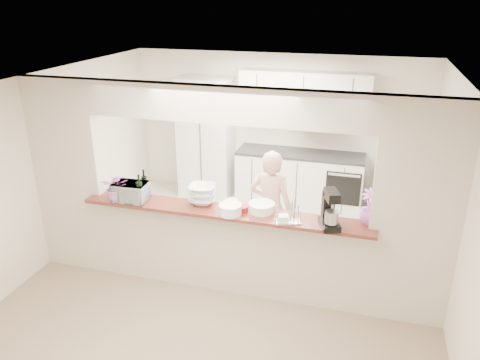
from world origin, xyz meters
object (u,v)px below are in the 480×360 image
at_px(refrigerator, 401,168).
at_px(stand_mixer, 330,211).
at_px(toaster_oven, 130,192).
at_px(person, 270,208).

relative_size(refrigerator, stand_mixer, 3.99).
relative_size(refrigerator, toaster_oven, 4.17).
bearing_deg(refrigerator, stand_mixer, -107.09).
distance_m(refrigerator, person, 2.50).
distance_m(refrigerator, toaster_oven, 4.23).
bearing_deg(toaster_oven, refrigerator, 38.01).
bearing_deg(refrigerator, person, -132.36).
bearing_deg(stand_mixer, person, 131.55).
height_order(toaster_oven, person, person).
distance_m(toaster_oven, stand_mixer, 2.34).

